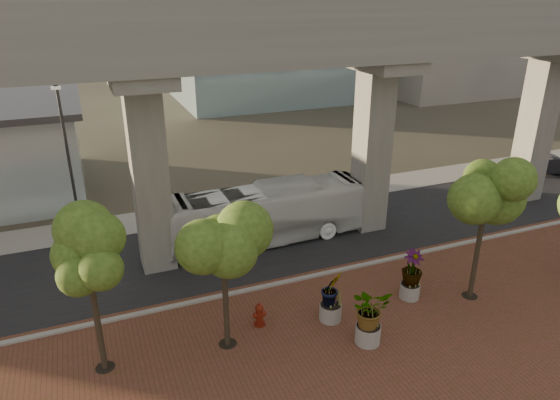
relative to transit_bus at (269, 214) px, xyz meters
name	(u,v)px	position (x,y,z in m)	size (l,w,h in m)	color
ground	(285,261)	(-0.11, -2.50, -1.58)	(160.00, 160.00, 0.00)	#3C392C
brick_plaza	(367,360)	(-0.11, -10.50, -1.55)	(70.00, 13.00, 0.06)	brown
asphalt_road	(271,244)	(-0.11, -0.50, -1.56)	(90.00, 8.00, 0.04)	black
curb_strip	(301,279)	(-0.11, -4.50, -1.50)	(70.00, 0.25, 0.16)	#9E9A93
far_sidewalk	(240,206)	(-0.11, 5.00, -1.55)	(90.00, 3.00, 0.06)	#9E9A93
transit_viaduct	(270,112)	(-0.11, -0.50, 5.70)	(72.00, 5.60, 12.40)	gray
transit_bus	(269,214)	(0.00, 0.00, 0.00)	(2.67, 11.35, 3.16)	white
parked_car	(553,165)	(23.66, 2.19, -0.89)	(1.45, 4.19, 1.38)	black
fire_hydrant	(259,314)	(-3.10, -7.05, -1.02)	(0.52, 0.47, 1.04)	maroon
planter_front	(370,311)	(0.42, -9.65, -0.07)	(2.18, 2.18, 2.39)	gray
planter_right	(412,270)	(3.77, -7.68, -0.13)	(2.16, 2.16, 2.30)	#A59F95
planter_left	(331,291)	(-0.25, -7.80, -0.15)	(2.06, 2.06, 2.27)	#ABA49B
street_tree_far_west	(86,256)	(-9.17, -7.33, 3.09)	(3.26, 3.26, 6.13)	#3E3323
street_tree_near_west	(223,241)	(-4.66, -7.72, 2.94)	(3.44, 3.44, 6.06)	#3E3323
street_tree_near_east	(487,193)	(6.37, -8.61, 3.45)	(3.66, 3.66, 6.66)	#3E3323
streetlamp_west	(68,153)	(-9.58, 3.61, 3.48)	(0.43, 1.26, 8.68)	#2E2F33
streetlamp_east	(384,125)	(9.24, 3.46, 3.25)	(0.41, 1.20, 8.28)	#29292D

